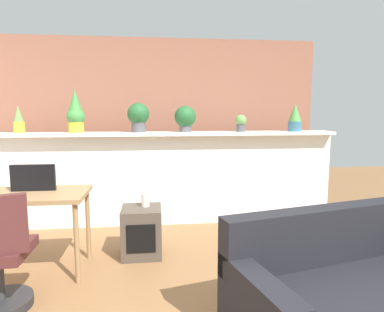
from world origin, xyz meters
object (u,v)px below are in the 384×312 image
(potted_plant_2, at_px, (138,116))
(potted_plant_5, at_px, (295,118))
(potted_plant_3, at_px, (185,118))
(potted_plant_1, at_px, (76,113))
(desk, at_px, (24,202))
(vase_on_shelf, at_px, (145,200))
(tv_monitor, at_px, (33,178))
(potted_plant_4, at_px, (241,123))
(side_cube_shelf, at_px, (142,232))
(couch, at_px, (346,294))
(potted_plant_0, at_px, (19,120))

(potted_plant_2, xyz_separation_m, potted_plant_5, (2.05, -0.04, -0.03))
(potted_plant_3, bearing_deg, potted_plant_1, -179.36)
(desk, bearing_deg, vase_on_shelf, 16.74)
(potted_plant_3, bearing_deg, tv_monitor, -142.49)
(potted_plant_4, relative_size, vase_on_shelf, 1.64)
(side_cube_shelf, bearing_deg, potted_plant_4, 36.20)
(couch, bearing_deg, potted_plant_5, 75.40)
(desk, bearing_deg, potted_plant_3, 38.23)
(side_cube_shelf, bearing_deg, vase_on_shelf, 53.88)
(potted_plant_2, bearing_deg, couch, -58.80)
(side_cube_shelf, relative_size, vase_on_shelf, 3.73)
(potted_plant_2, height_order, potted_plant_3, potted_plant_2)
(potted_plant_4, height_order, couch, potted_plant_4)
(potted_plant_3, xyz_separation_m, potted_plant_5, (1.45, -0.04, -0.01))
(potted_plant_3, distance_m, potted_plant_4, 0.72)
(potted_plant_2, relative_size, tv_monitor, 0.94)
(potted_plant_3, height_order, couch, potted_plant_3)
(potted_plant_0, height_order, potted_plant_3, potted_plant_0)
(potted_plant_5, relative_size, vase_on_shelf, 2.71)
(potted_plant_3, bearing_deg, side_cube_shelf, -119.10)
(potted_plant_2, relative_size, vase_on_shelf, 2.76)
(potted_plant_1, bearing_deg, potted_plant_3, 0.64)
(tv_monitor, height_order, vase_on_shelf, tv_monitor)
(potted_plant_1, distance_m, vase_on_shelf, 1.53)
(side_cube_shelf, bearing_deg, potted_plant_3, 60.90)
(potted_plant_5, xyz_separation_m, tv_monitor, (-2.96, -1.11, -0.52))
(potted_plant_2, xyz_separation_m, tv_monitor, (-0.91, -1.15, -0.54))
(potted_plant_0, distance_m, desk, 1.49)
(tv_monitor, bearing_deg, potted_plant_4, 26.45)
(potted_plant_1, xyz_separation_m, potted_plant_4, (2.08, -0.03, -0.13))
(potted_plant_5, relative_size, couch, 0.22)
(couch, bearing_deg, potted_plant_1, 132.96)
(potted_plant_0, xyz_separation_m, tv_monitor, (0.53, -1.15, -0.49))
(potted_plant_4, relative_size, tv_monitor, 0.56)
(potted_plant_2, distance_m, potted_plant_5, 2.05)
(potted_plant_3, distance_m, desk, 2.13)
(desk, distance_m, side_cube_shelf, 1.14)
(potted_plant_4, xyz_separation_m, vase_on_shelf, (-1.22, -0.87, -0.76))
(potted_plant_0, relative_size, potted_plant_1, 0.64)
(potted_plant_3, xyz_separation_m, vase_on_shelf, (-0.50, -0.92, -0.83))
(potted_plant_3, xyz_separation_m, couch, (0.84, -2.38, -1.11))
(potted_plant_2, distance_m, vase_on_shelf, 1.25)
(potted_plant_1, xyz_separation_m, potted_plant_3, (1.36, 0.02, -0.07))
(potted_plant_5, relative_size, tv_monitor, 0.93)
(potted_plant_5, height_order, couch, potted_plant_5)
(potted_plant_2, bearing_deg, potted_plant_0, 179.99)
(potted_plant_4, bearing_deg, potted_plant_0, 179.05)
(potted_plant_2, height_order, couch, potted_plant_2)
(potted_plant_0, relative_size, potted_plant_4, 1.53)
(potted_plant_0, xyz_separation_m, potted_plant_2, (1.44, -0.00, 0.05))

